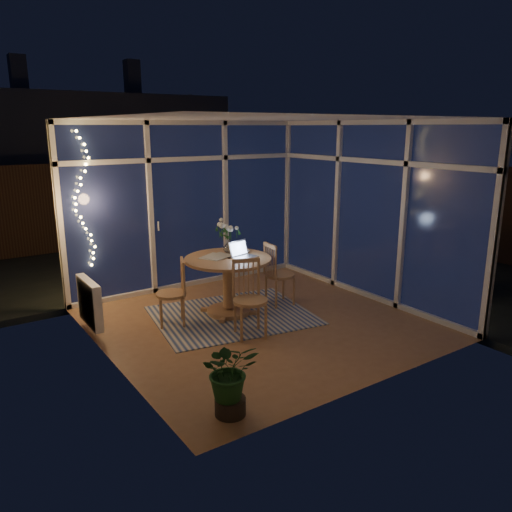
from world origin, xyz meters
name	(u,v)px	position (x,y,z in m)	size (l,w,h in m)	color
floor	(260,322)	(0.00, 0.00, 0.00)	(4.00, 4.00, 0.00)	#91623F
ceiling	(260,118)	(0.00, 0.00, 2.60)	(4.00, 4.00, 0.00)	silver
wall_back	(188,205)	(0.00, 2.00, 1.30)	(4.00, 0.04, 2.60)	silver
wall_front	(382,259)	(0.00, -2.00, 1.30)	(4.00, 0.04, 2.60)	silver
wall_left	(102,246)	(-2.00, 0.00, 1.30)	(0.04, 4.00, 2.60)	silver
wall_right	(371,211)	(2.00, 0.00, 1.30)	(0.04, 4.00, 2.60)	silver
window_wall_back	(189,206)	(0.00, 1.96, 1.30)	(4.00, 0.10, 2.60)	silver
window_wall_right	(369,211)	(1.96, 0.00, 1.30)	(0.10, 4.00, 2.60)	silver
radiator	(89,302)	(-1.94, 0.90, 0.40)	(0.10, 0.70, 0.58)	white
fairy_lights	(83,201)	(-1.65, 1.88, 1.52)	(0.24, 0.10, 1.85)	#F8CD63
garden_patio	(148,248)	(0.50, 5.00, -0.06)	(12.00, 6.00, 0.10)	black
garden_fence	(115,204)	(0.00, 5.50, 0.90)	(11.00, 0.08, 1.80)	#3C2316
neighbour_roof	(84,139)	(0.30, 8.50, 2.20)	(7.00, 3.00, 2.20)	#373A42
garden_shrubs	(112,247)	(-0.80, 3.40, 0.45)	(0.90, 0.90, 0.90)	#16321A
rug	(232,315)	(-0.18, 0.40, 0.01)	(2.06, 1.65, 0.01)	beige
dining_table	(228,286)	(-0.18, 0.50, 0.40)	(1.17, 1.17, 0.80)	#AA744C
chair_left	(171,292)	(-1.00, 0.57, 0.44)	(0.41, 0.41, 0.89)	#AA744C
chair_right	(280,273)	(0.63, 0.40, 0.47)	(0.43, 0.43, 0.93)	#AA744C
chair_front	(250,299)	(-0.35, -0.30, 0.48)	(0.44, 0.44, 0.96)	#AA744C
laptop	(245,249)	(0.01, 0.37, 0.92)	(0.33, 0.28, 0.24)	silver
flower_vase	(230,246)	(-0.02, 0.71, 0.90)	(0.20, 0.20, 0.21)	silver
bowl	(245,251)	(0.16, 0.61, 0.82)	(0.15, 0.15, 0.04)	white
newspapers	(216,257)	(-0.30, 0.60, 0.80)	(0.38, 0.29, 0.01)	beige
phone	(232,257)	(-0.14, 0.47, 0.80)	(0.11, 0.05, 0.01)	black
potted_plant	(230,376)	(-1.47, -1.65, 0.38)	(0.54, 0.47, 0.76)	#18431A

